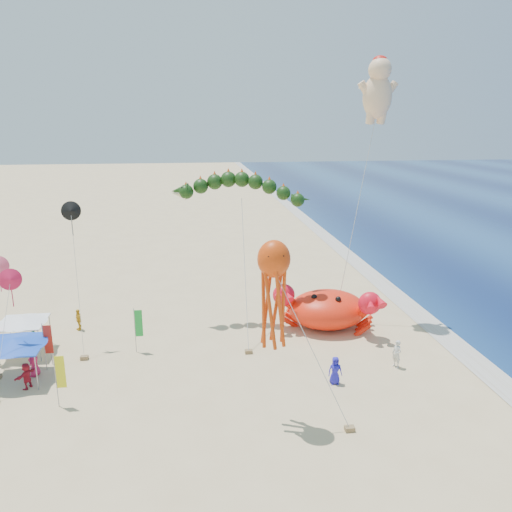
# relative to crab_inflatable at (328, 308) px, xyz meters

# --- Properties ---
(ground) EXTENTS (320.00, 320.00, 0.00)m
(ground) POSITION_rel_crab_inflatable_xyz_m (-3.84, -4.22, -1.55)
(ground) COLOR #D1B784
(ground) RESTS_ON ground
(foam_strip) EXTENTS (320.00, 320.00, 0.00)m
(foam_strip) POSITION_rel_crab_inflatable_xyz_m (8.16, -4.22, -1.55)
(foam_strip) COLOR silver
(foam_strip) RESTS_ON ground
(crab_inflatable) EXTENTS (8.05, 6.89, 3.53)m
(crab_inflatable) POSITION_rel_crab_inflatable_xyz_m (0.00, 0.00, 0.00)
(crab_inflatable) COLOR #F8250D
(crab_inflatable) RESTS_ON ground
(dragon_kite) EXTENTS (10.21, 7.92, 11.34)m
(dragon_kite) POSITION_rel_crab_inflatable_xyz_m (-6.47, 2.34, 8.66)
(dragon_kite) COLOR black
(dragon_kite) RESTS_ON ground
(cherub_kite) EXTENTS (4.29, 2.59, 19.92)m
(cherub_kite) POSITION_rel_crab_inflatable_xyz_m (3.77, 2.25, 16.08)
(cherub_kite) COLOR #FFCC9B
(cherub_kite) RESTS_ON ground
(octopus_kite) EXTENTS (4.83, 2.53, 9.81)m
(octopus_kite) POSITION_rel_crab_inflatable_xyz_m (-6.18, -11.49, 5.92)
(octopus_kite) COLOR #D83F0B
(octopus_kite) RESTS_ON ground
(canopy_blue) EXTENTS (3.84, 3.84, 2.71)m
(canopy_blue) POSITION_rel_crab_inflatable_xyz_m (-21.06, -5.15, 0.89)
(canopy_blue) COLOR gray
(canopy_blue) RESTS_ON ground
(canopy_white) EXTENTS (3.25, 3.25, 2.71)m
(canopy_white) POSITION_rel_crab_inflatable_xyz_m (-21.66, -1.55, 0.89)
(canopy_white) COLOR gray
(canopy_white) RESTS_ON ground
(feather_flags) EXTENTS (9.57, 6.41, 3.20)m
(feather_flags) POSITION_rel_crab_inflatable_xyz_m (-18.46, -4.62, 0.46)
(feather_flags) COLOR gray
(feather_flags) RESTS_ON ground
(beachgoers) EXTENTS (24.83, 11.18, 1.87)m
(beachgoers) POSITION_rel_crab_inflatable_xyz_m (-15.50, -4.02, -0.67)
(beachgoers) COLOR #297D43
(beachgoers) RESTS_ON ground
(small_kites) EXTENTS (5.63, 8.06, 10.23)m
(small_kites) POSITION_rel_crab_inflatable_xyz_m (-20.37, -2.88, 5.15)
(small_kites) COLOR black
(small_kites) RESTS_ON ground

